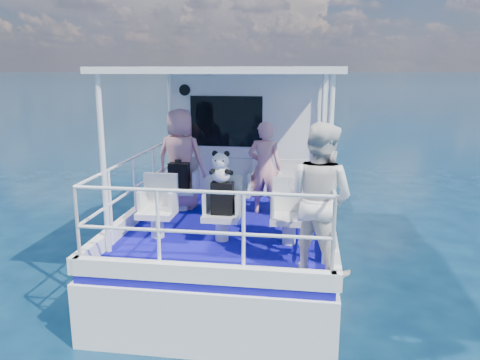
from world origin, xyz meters
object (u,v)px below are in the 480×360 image
passenger_stbd_aft (319,199)px  panda (221,167)px  backpack_center (222,198)px  passenger_port_fwd (180,159)px

passenger_stbd_aft → panda: 1.48m
passenger_stbd_aft → panda: passenger_stbd_aft is taller
backpack_center → panda: size_ratio=1.05×
panda → passenger_port_fwd: bearing=123.1°
passenger_port_fwd → passenger_stbd_aft: size_ratio=0.97×
backpack_center → panda: 0.42m
passenger_port_fwd → passenger_stbd_aft: bearing=140.9°
panda → passenger_stbd_aft: bearing=-31.7°
passenger_stbd_aft → panda: bearing=-0.6°
passenger_port_fwd → backpack_center: passenger_port_fwd is taller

